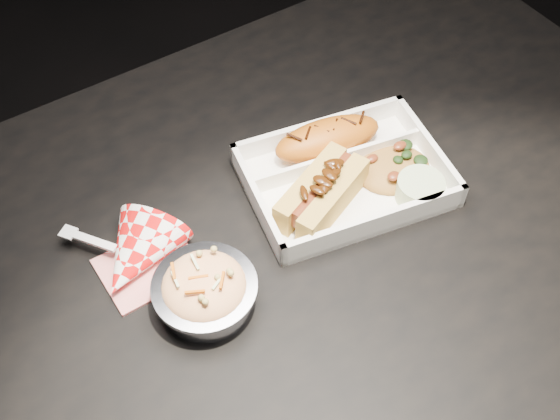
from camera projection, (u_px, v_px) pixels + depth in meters
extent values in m
cube|color=black|center=(288.00, 254.00, 0.87)|extent=(1.20, 0.80, 0.03)
cylinder|color=black|center=(408.00, 127.00, 1.53)|extent=(0.05, 0.05, 0.72)
cube|color=white|center=(344.00, 183.00, 0.91)|extent=(0.28, 0.23, 0.01)
cube|color=white|center=(318.00, 131.00, 0.95)|extent=(0.25, 0.06, 0.04)
cube|color=white|center=(375.00, 225.00, 0.85)|extent=(0.25, 0.06, 0.04)
cube|color=white|center=(257.00, 202.00, 0.87)|extent=(0.04, 0.18, 0.04)
cube|color=white|center=(428.00, 149.00, 0.93)|extent=(0.04, 0.18, 0.04)
cube|color=white|center=(337.00, 163.00, 0.92)|extent=(0.23, 0.05, 0.03)
ellipsoid|color=#B95C12|center=(328.00, 138.00, 0.92)|extent=(0.16, 0.09, 0.05)
cube|color=gold|center=(333.00, 200.00, 0.86)|extent=(0.13, 0.07, 0.04)
cube|color=gold|center=(310.00, 188.00, 0.87)|extent=(0.13, 0.07, 0.04)
cylinder|color=maroon|center=(322.00, 190.00, 0.86)|extent=(0.12, 0.07, 0.03)
ellipsoid|color=#AC7331|center=(394.00, 164.00, 0.91)|extent=(0.11, 0.10, 0.03)
cylinder|color=#B3C696|center=(420.00, 190.00, 0.88)|extent=(0.06, 0.06, 0.03)
cylinder|color=silver|center=(206.00, 295.00, 0.79)|extent=(0.11, 0.11, 0.04)
cylinder|color=silver|center=(204.00, 286.00, 0.78)|extent=(0.12, 0.12, 0.01)
ellipsoid|color=beige|center=(204.00, 286.00, 0.78)|extent=(0.10, 0.10, 0.04)
cube|color=red|center=(148.00, 266.00, 0.83)|extent=(0.11, 0.09, 0.00)
cone|color=red|center=(135.00, 257.00, 0.82)|extent=(0.15, 0.15, 0.10)
cube|color=white|center=(94.00, 241.00, 0.83)|extent=(0.04, 0.05, 0.00)
cube|color=white|center=(68.00, 232.00, 0.84)|extent=(0.03, 0.03, 0.00)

